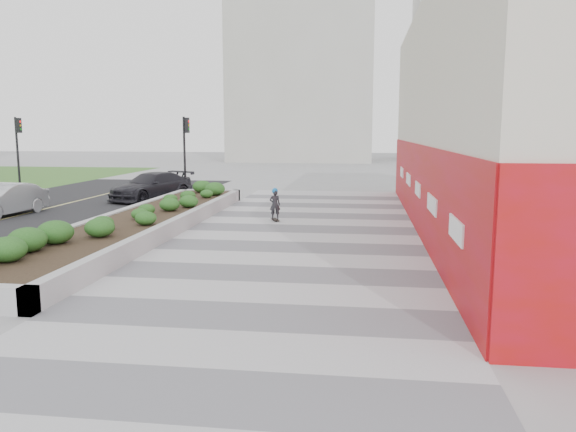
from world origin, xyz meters
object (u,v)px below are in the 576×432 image
planter (142,219)px  skateboarder (275,204)px  car_silver (3,200)px  traffic_signal_far (18,144)px  car_dark (151,186)px  traffic_signal_near (186,144)px

planter → skateboarder: size_ratio=13.96×
skateboarder → car_silver: bearing=159.3°
traffic_signal_far → car_dark: traffic_signal_far is taller
planter → car_silver: car_silver is taller
car_silver → car_dark: (3.97, 6.09, 0.02)m
planter → skateboarder: (4.24, 2.86, 0.24)m
traffic_signal_far → traffic_signal_near: bearing=3.1°
car_dark → skateboarder: bearing=-14.9°
car_dark → car_silver: bearing=-99.0°
traffic_signal_far → skateboarder: bearing=-25.2°
traffic_signal_near → skateboarder: bearing=-52.0°
traffic_signal_far → skateboarder: size_ratio=3.26×
car_silver → car_dark: size_ratio=0.85×
skateboarder → car_silver: size_ratio=0.32×
traffic_signal_far → skateboarder: 16.89m
planter → car_dark: size_ratio=3.79×
traffic_signal_far → car_silver: size_ratio=1.04×
car_dark → planter: bearing=-47.0°
planter → car_silver: size_ratio=4.46×
planter → car_silver: 7.44m
planter → traffic_signal_far: size_ratio=4.29×
planter → traffic_signal_near: bearing=99.3°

